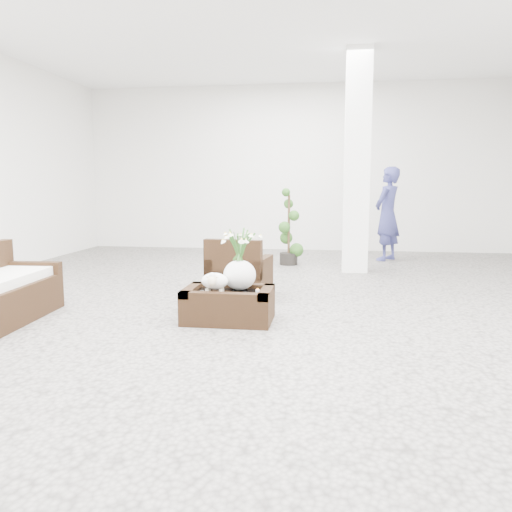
# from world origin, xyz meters

# --- Properties ---
(ground) EXTENTS (11.00, 11.00, 0.00)m
(ground) POSITION_xyz_m (0.00, 0.00, 0.00)
(ground) COLOR gray
(ground) RESTS_ON ground
(column) EXTENTS (0.40, 0.40, 3.50)m
(column) POSITION_xyz_m (1.20, 2.80, 1.75)
(column) COLOR white
(column) RESTS_ON ground
(coffee_table) EXTENTS (0.90, 0.60, 0.31)m
(coffee_table) POSITION_xyz_m (-0.22, -0.57, 0.16)
(coffee_table) COLOR #311D0E
(coffee_table) RESTS_ON ground
(sheep_figurine) EXTENTS (0.28, 0.23, 0.21)m
(sheep_figurine) POSITION_xyz_m (-0.34, -0.67, 0.42)
(sheep_figurine) COLOR white
(sheep_figurine) RESTS_ON coffee_table
(planter_narcissus) EXTENTS (0.44, 0.44, 0.80)m
(planter_narcissus) POSITION_xyz_m (-0.12, -0.47, 0.71)
(planter_narcissus) COLOR white
(planter_narcissus) RESTS_ON coffee_table
(tealight) EXTENTS (0.04, 0.04, 0.03)m
(tealight) POSITION_xyz_m (0.08, -0.55, 0.33)
(tealight) COLOR white
(tealight) RESTS_ON coffee_table
(armchair) EXTENTS (0.78, 0.75, 0.75)m
(armchair) POSITION_xyz_m (-0.31, 0.59, 0.38)
(armchair) COLOR #311D0E
(armchair) RESTS_ON ground
(topiary) EXTENTS (0.35, 0.35, 1.31)m
(topiary) POSITION_xyz_m (0.08, 3.33, 0.66)
(topiary) COLOR #234817
(topiary) RESTS_ON ground
(shopper) EXTENTS (0.69, 0.75, 1.73)m
(shopper) POSITION_xyz_m (1.84, 4.14, 0.86)
(shopper) COLOR navy
(shopper) RESTS_ON ground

